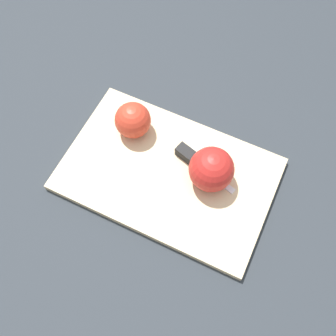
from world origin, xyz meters
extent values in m
plane|color=#282D33|center=(0.00, 0.00, 0.00)|extent=(4.00, 4.00, 0.00)
cube|color=#D1B789|center=(0.00, 0.00, 0.01)|extent=(0.47, 0.35, 0.02)
sphere|color=red|center=(-0.12, 0.04, 0.05)|extent=(0.08, 0.08, 0.08)
cylinder|color=beige|center=(-0.13, 0.04, 0.05)|extent=(0.01, 0.07, 0.07)
sphere|color=red|center=(0.08, 0.04, 0.06)|extent=(0.09, 0.09, 0.09)
cylinder|color=beige|center=(0.07, 0.03, 0.06)|extent=(0.05, 0.07, 0.08)
cube|color=silver|center=(0.09, 0.05, 0.02)|extent=(0.08, 0.02, 0.00)
cube|color=black|center=(0.02, 0.05, 0.03)|extent=(0.07, 0.03, 0.02)
cylinder|color=beige|center=(0.03, 0.09, 0.02)|extent=(0.07, 0.07, 0.00)
camera|label=1|loc=(0.21, -0.27, 0.74)|focal=42.00mm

